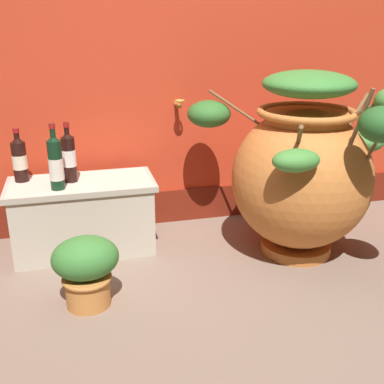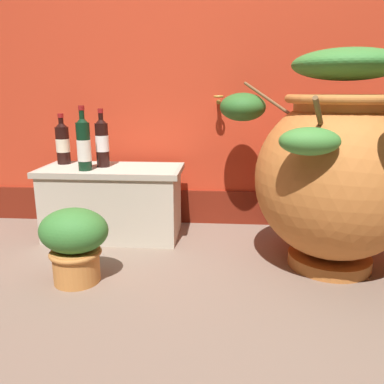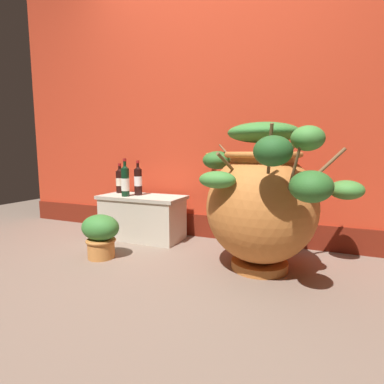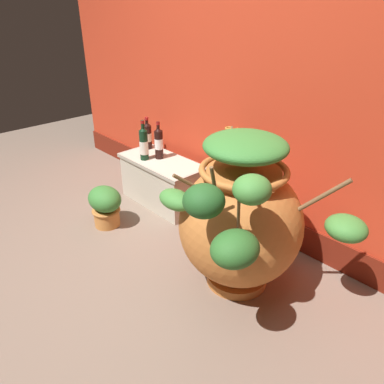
{
  "view_description": "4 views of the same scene",
  "coord_description": "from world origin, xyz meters",
  "px_view_note": "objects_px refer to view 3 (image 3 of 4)",
  "views": [
    {
      "loc": [
        -0.64,
        -1.57,
        1.19
      ],
      "look_at": [
        -0.04,
        0.8,
        0.29
      ],
      "focal_mm": 44.38,
      "sensor_mm": 36.0,
      "label": 1
    },
    {
      "loc": [
        -0.03,
        -1.18,
        0.78
      ],
      "look_at": [
        -0.17,
        0.64,
        0.31
      ],
      "focal_mm": 36.27,
      "sensor_mm": 36.0,
      "label": 2
    },
    {
      "loc": [
        0.81,
        -1.41,
        0.77
      ],
      "look_at": [
        -0.11,
        0.77,
        0.46
      ],
      "focal_mm": 27.96,
      "sensor_mm": 36.0,
      "label": 3
    },
    {
      "loc": [
        1.62,
        -0.92,
        1.58
      ],
      "look_at": [
        -0.16,
        0.74,
        0.31
      ],
      "focal_mm": 34.98,
      "sensor_mm": 36.0,
      "label": 4
    }
  ],
  "objects_px": {
    "wine_bottle_left": "(120,180)",
    "potted_shrub": "(101,234)",
    "terracotta_urn": "(262,199)",
    "wine_bottle_middle": "(125,181)",
    "wine_bottle_right": "(138,180)"
  },
  "relations": [
    {
      "from": "wine_bottle_left",
      "to": "potted_shrub",
      "type": "height_order",
      "value": "wine_bottle_left"
    },
    {
      "from": "wine_bottle_left",
      "to": "wine_bottle_middle",
      "type": "xyz_separation_m",
      "value": [
        0.18,
        -0.17,
        0.01
      ]
    },
    {
      "from": "terracotta_urn",
      "to": "potted_shrub",
      "type": "distance_m",
      "value": 1.18
    },
    {
      "from": "terracotta_urn",
      "to": "potted_shrub",
      "type": "relative_size",
      "value": 3.53
    },
    {
      "from": "wine_bottle_middle",
      "to": "wine_bottle_right",
      "type": "distance_m",
      "value": 0.12
    },
    {
      "from": "wine_bottle_middle",
      "to": "potted_shrub",
      "type": "bearing_deg",
      "value": -77.7
    },
    {
      "from": "terracotta_urn",
      "to": "wine_bottle_middle",
      "type": "relative_size",
      "value": 3.45
    },
    {
      "from": "wine_bottle_left",
      "to": "wine_bottle_right",
      "type": "height_order",
      "value": "wine_bottle_right"
    },
    {
      "from": "terracotta_urn",
      "to": "wine_bottle_right",
      "type": "xyz_separation_m",
      "value": [
        -1.15,
        0.33,
        0.06
      ]
    },
    {
      "from": "terracotta_urn",
      "to": "potted_shrub",
      "type": "bearing_deg",
      "value": -168.13
    },
    {
      "from": "terracotta_urn",
      "to": "wine_bottle_right",
      "type": "distance_m",
      "value": 1.2
    },
    {
      "from": "wine_bottle_right",
      "to": "potted_shrub",
      "type": "distance_m",
      "value": 0.67
    },
    {
      "from": "wine_bottle_left",
      "to": "potted_shrub",
      "type": "bearing_deg",
      "value": -65.89
    },
    {
      "from": "potted_shrub",
      "to": "wine_bottle_left",
      "type": "bearing_deg",
      "value": 114.11
    },
    {
      "from": "wine_bottle_left",
      "to": "wine_bottle_right",
      "type": "xyz_separation_m",
      "value": [
        0.25,
        -0.07,
        0.01
      ]
    }
  ]
}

